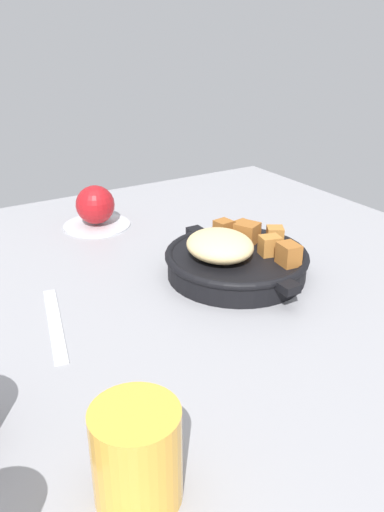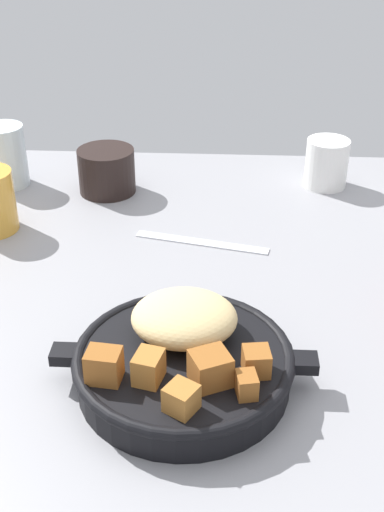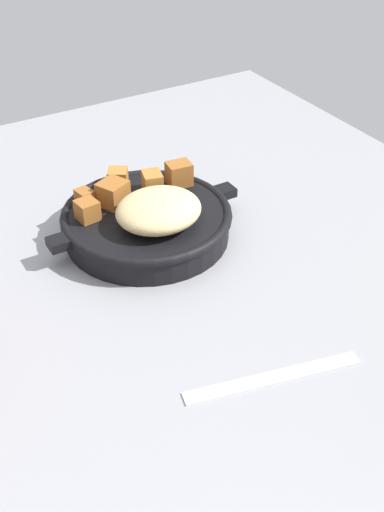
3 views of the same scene
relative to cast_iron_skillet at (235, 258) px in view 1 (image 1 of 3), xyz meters
The scene contains 6 objects.
ground_plane 9.76cm from the cast_iron_skillet, 72.39° to the left, with size 95.03×101.29×2.40cm, color gray.
cast_iron_skillet is the anchor object (origin of this frame).
saucer_plate 32.12cm from the cast_iron_skillet, 18.17° to the left, with size 12.48×12.48×0.60cm, color #B7BABF.
red_apple 32.04cm from the cast_iron_skillet, 18.17° to the left, with size 7.18×7.18×7.18cm, color maroon.
butter_knife 27.82cm from the cast_iron_skillet, 88.68° to the left, with size 18.28×1.60×0.36cm, color silver.
juice_glass_amber 41.54cm from the cast_iron_skillet, 133.56° to the left, with size 7.20×7.20×8.63cm, color gold.
Camera 1 is at (-59.64, 33.84, 35.41)cm, focal length 36.50 mm.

